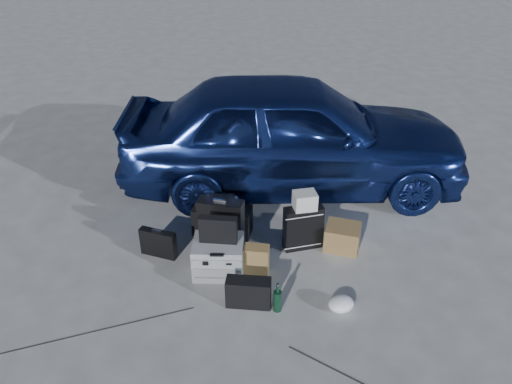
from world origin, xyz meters
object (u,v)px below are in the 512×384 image
pelican_case (218,256)px  duffel_bag (222,220)px  suitcase_right (303,228)px  briefcase (158,243)px  suitcase_left (221,226)px  cardboard_box (342,237)px  car (293,133)px  green_bottle (278,298)px

pelican_case → duffel_bag: (0.01, 0.72, -0.02)m
suitcase_right → duffel_bag: 0.98m
briefcase → suitcase_left: (0.70, 0.09, 0.16)m
briefcase → pelican_case: bearing=-1.9°
pelican_case → suitcase_left: (0.02, 0.37, 0.14)m
briefcase → suitcase_right: size_ratio=0.80×
duffel_bag → cardboard_box: 1.42m
car → suitcase_left: bearing=149.5°
car → duffel_bag: car is taller
suitcase_left → duffel_bag: bearing=104.7°
pelican_case → cardboard_box: pelican_case is taller
cardboard_box → pelican_case: bearing=-164.3°
pelican_case → suitcase_right: suitcase_right is taller
car → briefcase: size_ratio=10.81×
duffel_bag → suitcase_right: bearing=-6.6°
car → duffel_bag: (-0.92, -1.18, -0.60)m
car → suitcase_left: (-0.91, -1.52, -0.45)m
briefcase → suitcase_left: 0.73m
duffel_bag → green_bottle: 1.45m
pelican_case → briefcase: size_ratio=1.25×
pelican_case → suitcase_left: suitcase_left is taller
suitcase_right → green_bottle: bearing=-122.0°
pelican_case → suitcase_right: (0.94, 0.41, 0.07)m
car → suitcase_left: 1.83m
car → pelican_case: (-0.93, -1.89, -0.58)m
suitcase_left → green_bottle: suitcase_left is taller
suitcase_left → duffel_bag: suitcase_left is taller
car → cardboard_box: (0.47, -1.50, -0.63)m
car → cardboard_box: 1.69m
pelican_case → green_bottle: size_ratio=1.65×
duffel_bag → green_bottle: duffel_bag is taller
briefcase → duffel_bag: duffel_bag is taller
car → duffel_bag: size_ratio=6.65×
suitcase_left → cardboard_box: bearing=15.0°
suitcase_right → cardboard_box: size_ratio=1.38×
duffel_bag → green_bottle: (0.58, -1.33, -0.01)m
pelican_case → suitcase_right: 1.03m
suitcase_right → green_bottle: suitcase_right is taller
pelican_case → duffel_bag: pelican_case is taller
suitcase_right → cardboard_box: 0.47m
pelican_case → green_bottle: pelican_case is taller
pelican_case → briefcase: (-0.68, 0.29, -0.03)m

